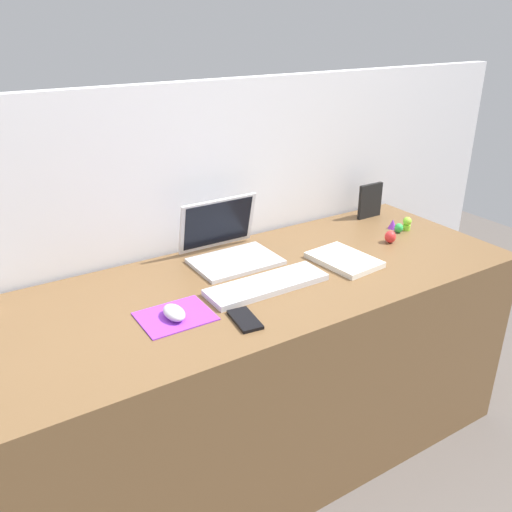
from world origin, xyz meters
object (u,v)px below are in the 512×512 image
Objects in this scene: mouse at (174,313)px; notebook_pad at (344,260)px; keyboard at (267,285)px; toy_figurine_lime at (407,223)px; picture_frame at (370,201)px; laptop at (227,244)px; cell_phone at (245,320)px; toy_figurine_green at (399,228)px; toy_figurine_purple at (393,224)px; toy_figurine_red at (390,237)px.

mouse is 0.68m from notebook_pad.
toy_figurine_lime reaches higher than keyboard.
mouse is at bearing -162.47° from picture_frame.
laptop is 0.45m from cell_phone.
notebook_pad is 0.39m from toy_figurine_green.
toy_figurine_green is 0.68× the size of toy_figurine_lime.
toy_figurine_lime is 1.43× the size of toy_figurine_purple.
cell_phone is 0.92m from toy_figurine_green.
toy_figurine_red is at bearing 4.65° from notebook_pad.
laptop is at bearing -176.45° from picture_frame.
toy_figurine_lime reaches higher than cell_phone.
toy_figurine_green is at bearing -96.63° from picture_frame.
laptop is 6.23× the size of toy_figurine_red.
toy_figurine_purple is (0.72, -0.11, -0.03)m from laptop.
mouse is at bearing -172.39° from toy_figurine_green.
toy_figurine_lime is at bearing -11.39° from laptop.
toy_figurine_purple is (-0.04, 0.04, -0.01)m from toy_figurine_lime.
toy_figurine_red reaches higher than cell_phone.
cell_phone is at bearing -165.22° from toy_figurine_red.
laptop is 0.74m from picture_frame.
toy_figurine_red reaches higher than toy_figurine_green.
toy_figurine_green reaches higher than cell_phone.
toy_figurine_green is (0.89, 0.26, 0.01)m from cell_phone.
toy_figurine_red reaches higher than notebook_pad.
notebook_pad is at bearing 24.43° from cell_phone.
cell_phone is 0.53m from notebook_pad.
mouse is (-0.34, -0.02, 0.01)m from keyboard.
toy_figurine_green is at bearing 9.83° from notebook_pad.
toy_figurine_green is at bearing -103.83° from toy_figurine_purple.
toy_figurine_purple is (0.39, 0.15, 0.01)m from notebook_pad.
toy_figurine_green is at bearing 27.31° from toy_figurine_red.
toy_figurine_green and toy_figurine_purple have the same top height.
picture_frame is at bearing 23.26° from keyboard.
laptop is 1.25× the size of notebook_pad.
toy_figurine_purple reaches higher than cell_phone.
toy_figurine_red is 0.16m from toy_figurine_lime.
mouse is at bearing -170.07° from toy_figurine_purple.
picture_frame is at bearing 83.37° from toy_figurine_green.
toy_figurine_purple is at bearing -94.44° from picture_frame.
cell_phone is 3.22× the size of toy_figurine_purple.
picture_frame reaches higher than notebook_pad.
notebook_pad is at bearing -166.09° from toy_figurine_lime.
toy_figurine_red is at bearing 22.03° from cell_phone.
cell_phone is 0.81m from toy_figurine_red.
cell_phone is 0.97m from toy_figurine_lime.
toy_figurine_green reaches higher than keyboard.
toy_figurine_purple is (1.07, 0.19, -0.00)m from mouse.
picture_frame is 3.12× the size of toy_figurine_red.
cell_phone is at bearing -35.59° from mouse.
toy_figurine_lime is at bearing 20.27° from toy_figurine_red.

